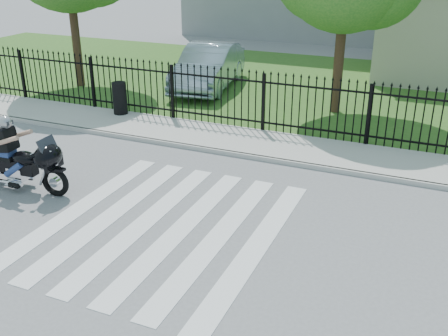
% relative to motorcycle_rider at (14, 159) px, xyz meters
% --- Properties ---
extents(ground, '(120.00, 120.00, 0.00)m').
position_rel_motorcycle_rider_xyz_m(ground, '(3.93, -0.20, -0.73)').
color(ground, slate).
rests_on(ground, ground).
extents(crosswalk, '(5.00, 5.50, 0.01)m').
position_rel_motorcycle_rider_xyz_m(crosswalk, '(3.93, -0.20, -0.72)').
color(crosswalk, silver).
rests_on(crosswalk, ground).
extents(sidewalk, '(40.00, 2.00, 0.12)m').
position_rel_motorcycle_rider_xyz_m(sidewalk, '(3.93, 4.80, -0.67)').
color(sidewalk, '#ADAAA3').
rests_on(sidewalk, ground).
extents(curb, '(40.00, 0.12, 0.12)m').
position_rel_motorcycle_rider_xyz_m(curb, '(3.93, 3.80, -0.67)').
color(curb, '#ADAAA3').
rests_on(curb, ground).
extents(grass_strip, '(40.00, 12.00, 0.02)m').
position_rel_motorcycle_rider_xyz_m(grass_strip, '(3.93, 11.80, -0.72)').
color(grass_strip, '#2E581E').
rests_on(grass_strip, ground).
extents(iron_fence, '(26.00, 0.04, 1.80)m').
position_rel_motorcycle_rider_xyz_m(iron_fence, '(3.93, 5.80, 0.17)').
color(iron_fence, black).
rests_on(iron_fence, ground).
extents(motorcycle_rider, '(2.69, 0.87, 1.78)m').
position_rel_motorcycle_rider_xyz_m(motorcycle_rider, '(0.00, 0.00, 0.00)').
color(motorcycle_rider, black).
rests_on(motorcycle_rider, ground).
extents(parked_car, '(2.49, 5.21, 1.65)m').
position_rel_motorcycle_rider_xyz_m(parked_car, '(0.26, 9.93, 0.12)').
color(parked_car, '#8CA0B0').
rests_on(parked_car, grass_strip).
extents(litter_bin, '(0.48, 0.48, 1.03)m').
position_rel_motorcycle_rider_xyz_m(litter_bin, '(-0.83, 5.49, -0.09)').
color(litter_bin, black).
rests_on(litter_bin, sidewalk).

